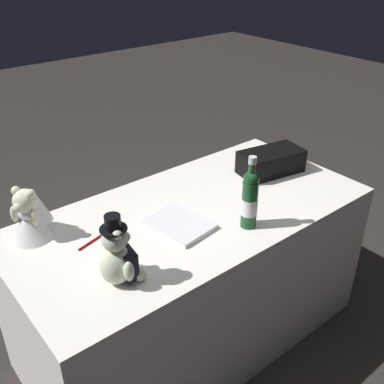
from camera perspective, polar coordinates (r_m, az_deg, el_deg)
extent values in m
plane|color=#2D2826|center=(2.53, 0.00, -17.14)|extent=(12.00, 12.00, 0.00)
cube|color=white|center=(2.27, 0.00, -10.57)|extent=(1.64, 0.80, 0.76)
ellipsoid|color=silver|center=(1.64, -9.34, -8.98)|extent=(0.13, 0.11, 0.14)
cube|color=black|center=(1.65, -8.23, -8.61)|extent=(0.06, 0.11, 0.11)
sphere|color=silver|center=(1.58, -9.67, -5.83)|extent=(0.09, 0.09, 0.09)
sphere|color=silver|center=(1.59, -8.38, -5.59)|extent=(0.04, 0.04, 0.04)
sphere|color=silver|center=(1.53, -9.32, -5.32)|extent=(0.03, 0.03, 0.03)
sphere|color=silver|center=(1.58, -10.22, -4.18)|extent=(0.03, 0.03, 0.03)
ellipsoid|color=silver|center=(1.59, -7.90, -9.80)|extent=(0.04, 0.04, 0.08)
ellipsoid|color=silver|center=(1.69, -9.76, -7.30)|extent=(0.04, 0.04, 0.08)
sphere|color=silver|center=(1.66, -6.62, -10.17)|extent=(0.05, 0.05, 0.05)
sphere|color=silver|center=(1.71, -7.62, -8.88)|extent=(0.05, 0.05, 0.05)
cylinder|color=black|center=(1.55, -9.80, -4.58)|extent=(0.09, 0.09, 0.01)
cylinder|color=black|center=(1.54, -9.88, -3.72)|extent=(0.06, 0.06, 0.05)
cone|color=white|center=(1.95, -19.59, -3.76)|extent=(0.17, 0.17, 0.13)
ellipsoid|color=white|center=(1.93, -19.86, -2.39)|extent=(0.08, 0.07, 0.06)
sphere|color=beige|center=(1.90, -20.13, -1.05)|extent=(0.10, 0.10, 0.10)
sphere|color=beige|center=(1.88, -20.85, -1.82)|extent=(0.04, 0.04, 0.04)
sphere|color=beige|center=(1.90, -21.14, 0.14)|extent=(0.04, 0.04, 0.04)
sphere|color=beige|center=(1.86, -19.50, -0.20)|extent=(0.04, 0.04, 0.04)
ellipsoid|color=beige|center=(1.94, -21.31, -2.57)|extent=(0.03, 0.03, 0.07)
ellipsoid|color=beige|center=(1.89, -19.09, -3.12)|extent=(0.03, 0.03, 0.07)
cone|color=white|center=(1.96, -18.92, -1.65)|extent=(0.19, 0.18, 0.14)
cylinder|color=#194523|center=(1.91, 7.19, -1.52)|extent=(0.07, 0.07, 0.21)
sphere|color=#194523|center=(1.85, 7.41, 1.63)|extent=(0.07, 0.07, 0.07)
cylinder|color=#194523|center=(1.83, 7.52, 3.04)|extent=(0.03, 0.03, 0.09)
cylinder|color=silver|center=(1.81, 7.58, 3.96)|extent=(0.03, 0.03, 0.03)
cylinder|color=white|center=(1.91, 7.17, -1.79)|extent=(0.07, 0.07, 0.07)
cylinder|color=maroon|center=(1.89, -12.54, -6.13)|extent=(0.13, 0.04, 0.01)
cone|color=silver|center=(1.92, -11.15, -5.24)|extent=(0.02, 0.01, 0.01)
cube|color=black|center=(2.39, 9.82, 3.78)|extent=(0.35, 0.23, 0.12)
cube|color=#B7B7BF|center=(2.36, 11.56, 3.18)|extent=(0.04, 0.02, 0.03)
cube|color=white|center=(1.94, -1.63, -4.04)|extent=(0.24, 0.29, 0.02)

